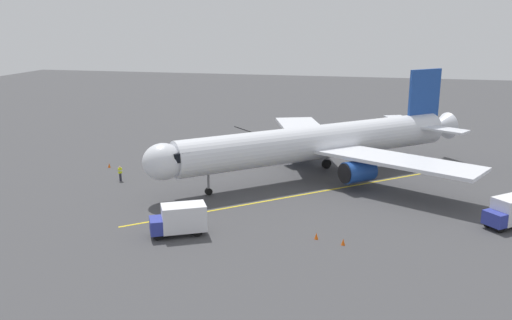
% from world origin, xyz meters
% --- Properties ---
extents(ground_plane, '(220.00, 220.00, 0.00)m').
position_xyz_m(ground_plane, '(0.00, 0.00, 0.00)').
color(ground_plane, '#424244').
extents(apron_lead_in_line, '(30.31, 26.46, 0.01)m').
position_xyz_m(apron_lead_in_line, '(1.43, 6.23, 0.01)').
color(apron_lead_in_line, yellow).
rests_on(apron_lead_in_line, ground).
extents(airplane, '(33.60, 32.41, 11.50)m').
position_xyz_m(airplane, '(1.22, 0.05, 4.00)').
color(airplane, silver).
rests_on(airplane, ground).
extents(ground_crew_marshaller, '(0.45, 0.47, 1.71)m').
position_xyz_m(ground_crew_marshaller, '(22.64, 6.59, 0.89)').
color(ground_crew_marshaller, '#23232D').
rests_on(ground_crew_marshaller, ground).
extents(belt_loader_near_nose, '(4.10, 4.07, 2.32)m').
position_xyz_m(belt_loader_near_nose, '(12.87, -17.10, 0.71)').
color(belt_loader_near_nose, yellow).
rests_on(belt_loader_near_nose, ground).
extents(box_truck_portside, '(4.76, 4.48, 2.62)m').
position_xyz_m(box_truck_portside, '(-16.42, 11.59, 1.39)').
color(box_truck_portside, '#2D3899').
rests_on(box_truck_portside, ground).
extents(box_truck_starboard_side, '(4.98, 3.84, 2.62)m').
position_xyz_m(box_truck_starboard_side, '(10.74, 19.81, 1.39)').
color(box_truck_starboard_side, '#2D3899').
rests_on(box_truck_starboard_side, ground).
extents(box_truck_rear_apron, '(3.84, 4.98, 2.62)m').
position_xyz_m(box_truck_rear_apron, '(16.74, -2.57, 1.39)').
color(box_truck_rear_apron, '#2D3899').
rests_on(box_truck_rear_apron, ground).
extents(safety_cone_nose_left, '(0.32, 0.32, 0.55)m').
position_xyz_m(safety_cone_nose_left, '(-0.49, 18.14, 0.28)').
color(safety_cone_nose_left, '#F2590F').
rests_on(safety_cone_nose_left, ground).
extents(safety_cone_nose_right, '(0.32, 0.32, 0.55)m').
position_xyz_m(safety_cone_nose_right, '(-2.72, 18.87, 0.28)').
color(safety_cone_nose_right, '#F2590F').
rests_on(safety_cone_nose_right, ground).
extents(safety_cone_wing_port, '(0.32, 0.32, 0.55)m').
position_xyz_m(safety_cone_wing_port, '(26.51, 1.78, 0.28)').
color(safety_cone_wing_port, '#F2590F').
rests_on(safety_cone_wing_port, ground).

